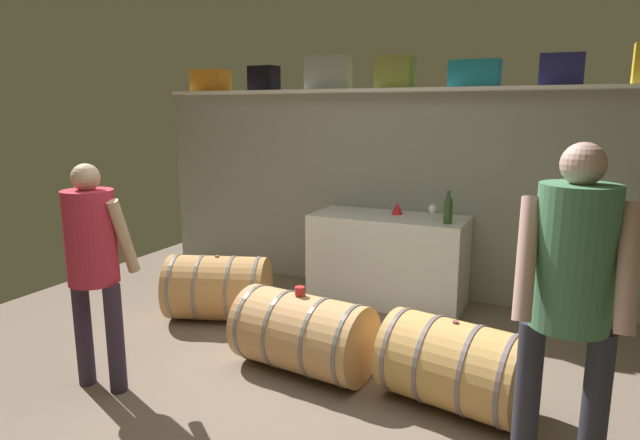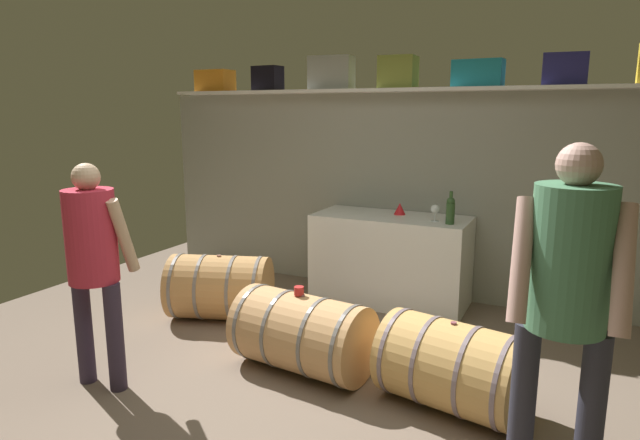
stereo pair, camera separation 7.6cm
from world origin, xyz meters
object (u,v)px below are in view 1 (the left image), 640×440
Objects in this scene: wine_barrel_far at (453,365)px; toolcase_black at (264,78)px; toolcase_orange at (211,81)px; visitor_tasting at (572,284)px; wine_bottle_green at (448,209)px; wine_glass at (433,209)px; toolcase_olive at (395,72)px; toolcase_navy at (561,70)px; toolcase_grey at (328,73)px; toolcase_teal at (475,74)px; winemaker_pouring at (93,254)px; tasting_cup at (300,291)px; red_funnel at (397,208)px; wine_barrel_near at (303,333)px; work_cabinet at (388,259)px; wine_barrel_flank at (218,288)px.

toolcase_black is at bearing 153.69° from wine_barrel_far.
visitor_tasting is at bearing -33.18° from toolcase_orange.
wine_bottle_green is 1.92× the size of wine_glass.
toolcase_navy is (1.42, 0.00, -0.02)m from toolcase_olive.
toolcase_navy is at bearing 89.40° from wine_barrel_far.
toolcase_grey is at bearing 165.29° from wine_glass.
toolcase_orange is at bearing 175.63° from toolcase_grey.
toolcase_black reaches higher than toolcase_teal.
winemaker_pouring is (0.26, -2.62, -1.22)m from toolcase_black.
toolcase_grey is at bearing -176.75° from toolcase_teal.
toolcase_grey is at bearing 164.35° from wine_bottle_green.
toolcase_black is 0.17× the size of visitor_tasting.
visitor_tasting is (1.68, -0.54, 0.44)m from tasting_cup.
wine_bottle_green is (2.71, -0.37, -1.16)m from toolcase_orange.
toolcase_orange reaches higher than wine_glass.
toolcase_olive is 2.96× the size of red_funnel.
visitor_tasting is at bearing -56.20° from red_funnel.
wine_bottle_green reaches higher than wine_glass.
wine_bottle_green is 0.16m from wine_glass.
toolcase_olive is (1.42, 0.00, 0.02)m from toolcase_black.
wine_barrel_far is at bearing -34.80° from toolcase_black.
tasting_cup is (0.61, -1.85, -1.59)m from toolcase_grey.
wine_glass is at bearing -7.02° from toolcase_orange.
toolcase_orange is at bearing -35.59° from visitor_tasting.
winemaker_pouring reaches higher than wine_glass.
toolcase_orange is 3.03m from winemaker_pouring.
tasting_cup reaches higher than wine_barrel_near.
wine_glass is 0.10× the size of winemaker_pouring.
visitor_tasting is at bearing -17.85° from tasting_cup.
toolcase_navy is at bearing 24.69° from wine_bottle_green.
toolcase_olive reaches higher than toolcase_black.
toolcase_black reaches higher than winemaker_pouring.
toolcase_black is 0.20× the size of work_cabinet.
toolcase_black is 0.29× the size of wine_barrel_flank.
toolcase_teal is at bearing 15.68° from wine_barrel_flank.
work_cabinet is (0.73, -0.23, -1.75)m from toolcase_grey.
toolcase_teal is (2.14, 0.00, -0.01)m from toolcase_black.
wine_bottle_green reaches higher than tasting_cup.
toolcase_navy is (2.83, 0.00, 0.00)m from toolcase_black.
toolcase_orange is at bearing 173.83° from work_cabinet.
toolcase_olive is at bearing 147.34° from wine_glass.
wine_barrel_far is at bearing -71.58° from wine_glass.
visitor_tasting is at bearing -66.48° from toolcase_teal.
toolcase_grey is at bearing 176.43° from toolcase_navy.
toolcase_navy is at bearing 5.65° from red_funnel.
wine_barrel_far is (0.53, -1.59, -0.67)m from wine_glass.
toolcase_navy reaches higher than wine_bottle_green.
toolcase_orange reaches higher than tasting_cup.
wine_bottle_green is at bearing -66.72° from visitor_tasting.
visitor_tasting reaches higher than wine_glass.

